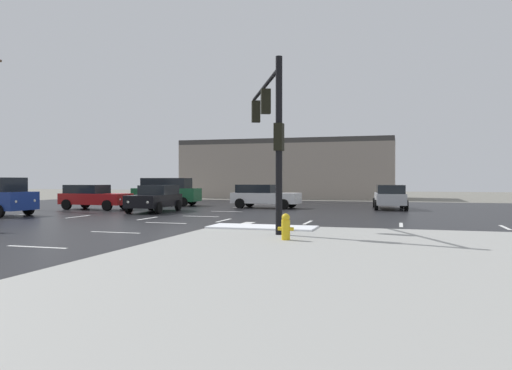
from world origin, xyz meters
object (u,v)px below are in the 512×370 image
object	(u,v)px
sedan_white	(263,196)
sedan_black	(156,198)
fire_hydrant	(286,227)
sedan_silver	(390,196)
sedan_red	(93,196)
suv_green	(167,191)
traffic_signal_mast	(270,120)

from	to	relation	value
sedan_white	sedan_black	bearing A→B (deg)	-129.24
fire_hydrant	sedan_silver	distance (m)	18.70
sedan_red	fire_hydrant	bearing A→B (deg)	-36.64
sedan_red	sedan_white	xyz separation A→B (m)	(10.14, 4.49, 0.00)
sedan_silver	sedan_red	size ratio (longest dim) A/B	1.01
suv_green	sedan_white	xyz separation A→B (m)	(7.66, -0.94, -0.24)
sedan_black	sedan_silver	bearing A→B (deg)	111.65
sedan_white	sedan_silver	bearing A→B (deg)	11.43
traffic_signal_mast	suv_green	size ratio (longest dim) A/B	1.20
fire_hydrant	traffic_signal_mast	bearing A→B (deg)	113.25
sedan_red	traffic_signal_mast	bearing A→B (deg)	-31.87
sedan_red	sedan_black	world-z (taller)	same
sedan_black	sedan_white	distance (m)	7.52
fire_hydrant	sedan_black	bearing A→B (deg)	131.79
traffic_signal_mast	sedan_white	world-z (taller)	traffic_signal_mast
sedan_silver	sedan_black	bearing A→B (deg)	111.64
sedan_red	suv_green	bearing A→B (deg)	68.39
traffic_signal_mast	sedan_silver	size ratio (longest dim) A/B	1.28
traffic_signal_mast	sedan_red	bearing A→B (deg)	31.21
fire_hydrant	sedan_silver	bearing A→B (deg)	81.76
traffic_signal_mast	fire_hydrant	bearing A→B (deg)	179.24
fire_hydrant	suv_green	xyz separation A→B (m)	(-13.18, 18.36, 0.55)
traffic_signal_mast	sedan_white	size ratio (longest dim) A/B	1.29
sedan_red	sedan_black	bearing A→B (deg)	-8.43
sedan_red	sedan_white	bearing A→B (deg)	26.78
fire_hydrant	suv_green	bearing A→B (deg)	125.68
sedan_silver	sedan_black	xyz separation A→B (m)	(-13.34, -6.57, 0.00)
sedan_black	sedan_red	bearing A→B (deg)	-105.90
fire_hydrant	sedan_red	distance (m)	20.31
traffic_signal_mast	suv_green	world-z (taller)	traffic_signal_mast
traffic_signal_mast	sedan_black	xyz separation A→B (m)	(-9.40, 9.00, -3.25)
sedan_silver	sedan_white	bearing A→B (deg)	92.94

